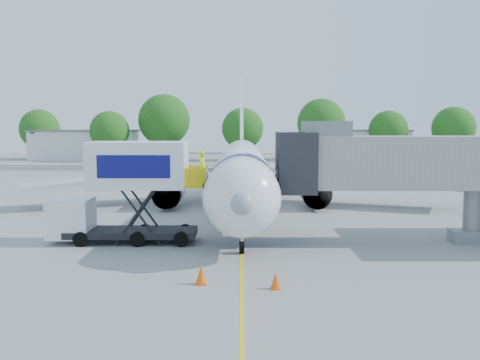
{
  "coord_description": "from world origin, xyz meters",
  "views": [
    {
      "loc": [
        -0.01,
        -35.68,
        6.49
      ],
      "look_at": [
        -0.1,
        -4.83,
        3.2
      ],
      "focal_mm": 40.0,
      "sensor_mm": 36.0,
      "label": 1
    }
  ],
  "objects_px": {
    "aircraft": "(242,171)",
    "jet_bridge": "(390,163)",
    "ground_tug": "(277,279)",
    "catering_hiloader": "(126,192)"
  },
  "relations": [
    {
      "from": "aircraft",
      "to": "catering_hiloader",
      "type": "bearing_deg",
      "value": -119.35
    },
    {
      "from": "jet_bridge",
      "to": "ground_tug",
      "type": "height_order",
      "value": "jet_bridge"
    },
    {
      "from": "catering_hiloader",
      "to": "aircraft",
      "type": "bearing_deg",
      "value": 60.65
    },
    {
      "from": "ground_tug",
      "to": "jet_bridge",
      "type": "bearing_deg",
      "value": 61.7
    },
    {
      "from": "aircraft",
      "to": "jet_bridge",
      "type": "xyz_separation_m",
      "value": [
        7.99,
        -11.12,
        1.39
      ]
    },
    {
      "from": "jet_bridge",
      "to": "catering_hiloader",
      "type": "relative_size",
      "value": 1.63
    },
    {
      "from": "jet_bridge",
      "to": "ground_tug",
      "type": "xyz_separation_m",
      "value": [
        -6.67,
        -9.23,
        -3.63
      ]
    },
    {
      "from": "aircraft",
      "to": "jet_bridge",
      "type": "bearing_deg",
      "value": -54.3
    },
    {
      "from": "jet_bridge",
      "to": "aircraft",
      "type": "bearing_deg",
      "value": 125.7
    },
    {
      "from": "aircraft",
      "to": "catering_hiloader",
      "type": "distance_m",
      "value": 12.76
    }
  ]
}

